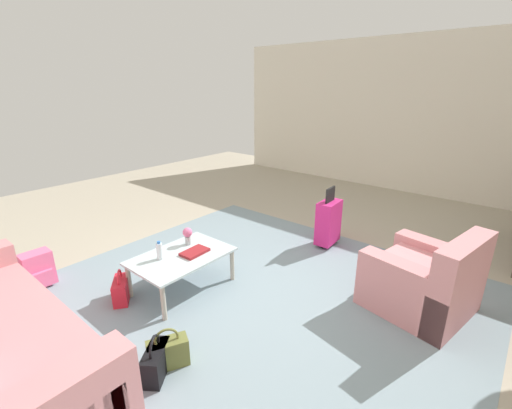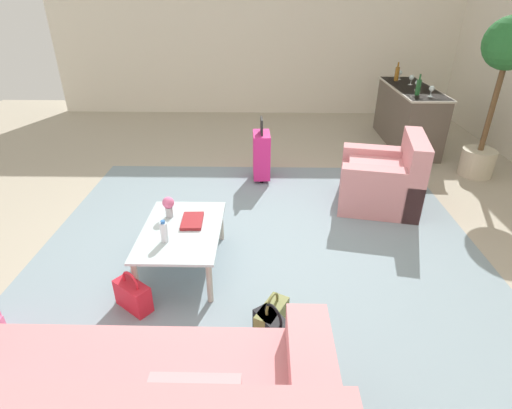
% 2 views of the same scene
% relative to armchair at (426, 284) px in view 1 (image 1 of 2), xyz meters
% --- Properties ---
extents(ground_plane, '(12.00, 12.00, 0.00)m').
position_rel_armchair_xyz_m(ground_plane, '(0.89, -1.67, -0.30)').
color(ground_plane, '#A89E89').
extents(wall_left, '(0.12, 8.00, 3.10)m').
position_rel_armchair_xyz_m(wall_left, '(-4.17, -1.67, 1.25)').
color(wall_left, silver).
rests_on(wall_left, ground).
extents(area_rug, '(5.20, 4.40, 0.01)m').
position_rel_armchair_xyz_m(area_rug, '(1.49, -1.47, -0.29)').
color(area_rug, gray).
rests_on(area_rug, ground).
extents(armchair, '(1.04, 1.04, 0.86)m').
position_rel_armchair_xyz_m(armchair, '(0.00, 0.00, 0.00)').
color(armchair, '#C67F84').
rests_on(armchair, ground).
extents(coffee_table, '(1.05, 0.70, 0.41)m').
position_rel_armchair_xyz_m(coffee_table, '(1.29, -2.17, 0.06)').
color(coffee_table, silver).
rests_on(coffee_table, ground).
extents(water_bottle, '(0.06, 0.06, 0.20)m').
position_rel_armchair_xyz_m(water_bottle, '(1.49, -2.27, 0.21)').
color(water_bottle, silver).
rests_on(water_bottle, coffee_table).
extents(coffee_table_book, '(0.31, 0.20, 0.03)m').
position_rel_armchair_xyz_m(coffee_table_book, '(1.17, -2.09, 0.13)').
color(coffee_table_book, maroon).
rests_on(coffee_table_book, coffee_table).
extents(flower_vase, '(0.11, 0.11, 0.21)m').
position_rel_armchair_xyz_m(flower_vase, '(1.07, -2.32, 0.23)').
color(flower_vase, '#B2B7BC').
rests_on(flower_vase, coffee_table).
extents(suitcase_magenta, '(0.41, 0.24, 0.85)m').
position_rel_armchair_xyz_m(suitcase_magenta, '(-0.71, -1.47, 0.06)').
color(suitcase_magenta, '#D12375').
rests_on(suitcase_magenta, ground).
extents(handbag_olive, '(0.35, 0.27, 0.36)m').
position_rel_armchair_xyz_m(handbag_olive, '(2.09, -1.36, -0.17)').
color(handbag_olive, olive).
rests_on(handbag_olive, ground).
extents(handbag_red, '(0.30, 0.34, 0.36)m').
position_rel_armchair_xyz_m(handbag_red, '(1.85, -2.48, -0.17)').
color(handbag_red, red).
rests_on(handbag_red, ground).
extents(handbag_black, '(0.34, 0.30, 0.36)m').
position_rel_armchair_xyz_m(handbag_black, '(2.20, -1.36, -0.17)').
color(handbag_black, black).
rests_on(handbag_black, ground).
extents(backpack_pink, '(0.30, 0.25, 0.40)m').
position_rel_armchair_xyz_m(backpack_pink, '(2.29, -3.46, -0.10)').
color(backpack_pink, pink).
rests_on(backpack_pink, ground).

